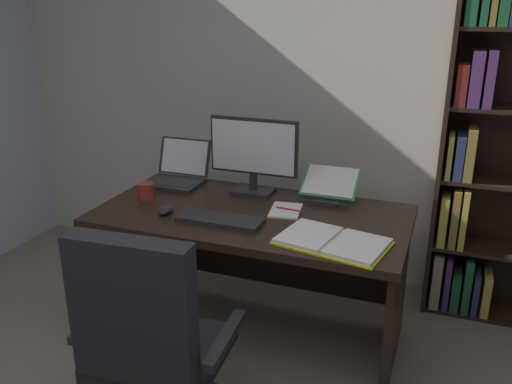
{
  "coord_description": "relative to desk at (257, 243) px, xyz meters",
  "views": [
    {
      "loc": [
        0.73,
        -0.93,
        1.76
      ],
      "look_at": [
        -0.13,
        1.38,
        0.88
      ],
      "focal_mm": 37.63,
      "sensor_mm": 36.0,
      "label": 1
    }
  ],
  "objects": [
    {
      "name": "desk",
      "position": [
        0.0,
        0.0,
        0.0
      ],
      "size": [
        1.57,
        0.81,
        0.75
      ],
      "color": "black",
      "rests_on": "ground"
    },
    {
      "name": "coffee_mug",
      "position": [
        -0.6,
        -0.1,
        0.25
      ],
      "size": [
        0.09,
        0.09,
        0.09
      ],
      "primitive_type": "cylinder",
      "color": "maroon",
      "rests_on": "desk"
    },
    {
      "name": "open_binder",
      "position": [
        0.47,
        -0.3,
        0.22
      ],
      "size": [
        0.52,
        0.38,
        0.02
      ],
      "rotation": [
        0.0,
        0.0,
        -0.19
      ],
      "color": "yellow",
      "rests_on": "desk"
    },
    {
      "name": "bookshelf",
      "position": [
        1.16,
        0.67,
        0.44
      ],
      "size": [
        0.81,
        0.3,
        2.04
      ],
      "color": "black",
      "rests_on": "ground"
    },
    {
      "name": "computer_mouse",
      "position": [
        -0.4,
        -0.25,
        0.22
      ],
      "size": [
        0.06,
        0.1,
        0.04
      ],
      "primitive_type": "ellipsoid",
      "color": "#232326",
      "rests_on": "desk"
    },
    {
      "name": "keyboard",
      "position": [
        -0.1,
        -0.25,
        0.22
      ],
      "size": [
        0.42,
        0.15,
        0.02
      ],
      "primitive_type": "cube",
      "color": "#232326",
      "rests_on": "desk"
    },
    {
      "name": "laptop",
      "position": [
        -0.58,
        0.21,
        0.26
      ],
      "size": [
        0.33,
        0.32,
        0.24
      ],
      "color": "#232326",
      "rests_on": "desk"
    },
    {
      "name": "office_chair",
      "position": [
        -0.1,
        -0.91,
        -0.13
      ],
      "size": [
        0.64,
        0.6,
        0.99
      ],
      "rotation": [
        0.0,
        0.0,
        0.07
      ],
      "color": "#232326",
      "rests_on": "ground"
    },
    {
      "name": "wall_back",
      "position": [
        0.18,
        0.89,
        0.88
      ],
      "size": [
        5.13,
        0.12,
        2.84
      ],
      "primitive_type": "cube",
      "color": "beige",
      "rests_on": "ground"
    },
    {
      "name": "monitor",
      "position": [
        -0.1,
        0.2,
        0.42
      ],
      "size": [
        0.5,
        0.16,
        0.42
      ],
      "color": "#232326",
      "rests_on": "desk"
    },
    {
      "name": "pen",
      "position": [
        0.18,
        -0.01,
        0.22
      ],
      "size": [
        0.14,
        0.02,
        0.01
      ],
      "primitive_type": "cylinder",
      "rotation": [
        0.0,
        1.57,
        -0.08
      ],
      "color": "maroon",
      "rests_on": "notepad"
    },
    {
      "name": "notepad",
      "position": [
        0.16,
        -0.01,
        0.21
      ],
      "size": [
        0.18,
        0.23,
        0.01
      ],
      "primitive_type": "cube",
      "rotation": [
        0.0,
        0.0,
        0.15
      ],
      "color": "white",
      "rests_on": "desk"
    },
    {
      "name": "reading_stand_with_book",
      "position": [
        0.32,
        0.25,
        0.28
      ],
      "size": [
        0.3,
        0.25,
        0.15
      ],
      "color": "#232326",
      "rests_on": "desk"
    }
  ]
}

